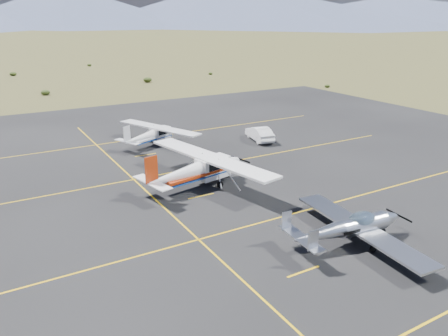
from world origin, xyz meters
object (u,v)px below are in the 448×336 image
object	(u,v)px
aircraft_plain	(152,134)
sedan	(260,133)
aircraft_low_wing	(351,227)
aircraft_cessna	(197,169)

from	to	relation	value
aircraft_plain	sedan	bearing A→B (deg)	-43.01
aircraft_low_wing	sedan	distance (m)	21.36
sedan	aircraft_low_wing	bearing A→B (deg)	80.74
aircraft_cessna	aircraft_plain	size ratio (longest dim) A/B	1.31
sedan	aircraft_cessna	bearing A→B (deg)	48.21
aircraft_plain	sedan	world-z (taller)	aircraft_plain
aircraft_low_wing	aircraft_cessna	distance (m)	12.23
aircraft_low_wing	aircraft_cessna	bearing A→B (deg)	111.31
aircraft_low_wing	aircraft_cessna	size ratio (longest dim) A/B	0.77
aircraft_cessna	aircraft_plain	bearing A→B (deg)	72.94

